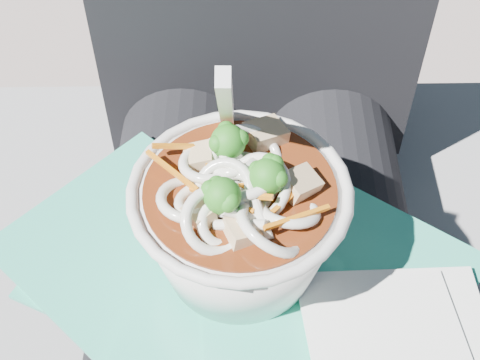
{
  "coord_description": "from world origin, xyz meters",
  "views": [
    {
      "loc": [
        -0.01,
        -0.31,
        1.07
      ],
      "look_at": [
        -0.02,
        -0.0,
        0.71
      ],
      "focal_mm": 50.0,
      "sensor_mm": 36.0,
      "label": 1
    }
  ],
  "objects_px": {
    "lap": "(259,311)",
    "plastic_bag": "(233,296)",
    "udon_bowl": "(240,217)",
    "person_body": "(258,215)",
    "stone_ledge": "(253,321)"
  },
  "relations": [
    {
      "from": "stone_ledge",
      "to": "udon_bowl",
      "type": "distance_m",
      "value": 0.47
    },
    {
      "from": "lap",
      "to": "plastic_bag",
      "type": "xyz_separation_m",
      "value": [
        -0.02,
        -0.03,
        0.08
      ]
    },
    {
      "from": "lap",
      "to": "plastic_bag",
      "type": "height_order",
      "value": "plastic_bag"
    },
    {
      "from": "stone_ledge",
      "to": "person_body",
      "type": "distance_m",
      "value": 0.33
    },
    {
      "from": "person_body",
      "to": "lap",
      "type": "bearing_deg",
      "value": -90.0
    },
    {
      "from": "stone_ledge",
      "to": "lap",
      "type": "distance_m",
      "value": 0.33
    },
    {
      "from": "person_body",
      "to": "udon_bowl",
      "type": "bearing_deg",
      "value": -100.81
    },
    {
      "from": "lap",
      "to": "person_body",
      "type": "bearing_deg",
      "value": 90.0
    },
    {
      "from": "lap",
      "to": "udon_bowl",
      "type": "height_order",
      "value": "udon_bowl"
    },
    {
      "from": "lap",
      "to": "plastic_bag",
      "type": "distance_m",
      "value": 0.09
    },
    {
      "from": "lap",
      "to": "person_body",
      "type": "relative_size",
      "value": 0.49
    },
    {
      "from": "stone_ledge",
      "to": "plastic_bag",
      "type": "bearing_deg",
      "value": -97.3
    },
    {
      "from": "stone_ledge",
      "to": "plastic_bag",
      "type": "relative_size",
      "value": 2.27
    },
    {
      "from": "person_body",
      "to": "plastic_bag",
      "type": "bearing_deg",
      "value": -100.66
    },
    {
      "from": "stone_ledge",
      "to": "plastic_bag",
      "type": "xyz_separation_m",
      "value": [
        -0.02,
        -0.18,
        0.37
      ]
    }
  ]
}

